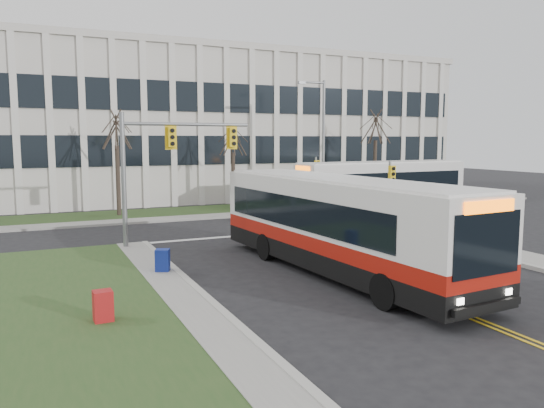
% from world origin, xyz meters
% --- Properties ---
extents(ground, '(120.00, 120.00, 0.00)m').
position_xyz_m(ground, '(0.00, 0.00, 0.00)').
color(ground, black).
rests_on(ground, ground).
extents(grass_verge, '(5.00, 26.00, 0.12)m').
position_xyz_m(grass_verge, '(-10.00, -5.00, 0.06)').
color(grass_verge, '#2B491F').
rests_on(grass_verge, ground).
extents(sidewalk_west, '(1.20, 26.00, 0.14)m').
position_xyz_m(sidewalk_west, '(-7.00, -5.00, 0.07)').
color(sidewalk_west, '#9E9B93').
rests_on(sidewalk_west, ground).
extents(sidewalk_cross, '(44.00, 1.60, 0.14)m').
position_xyz_m(sidewalk_cross, '(5.00, 15.20, 0.07)').
color(sidewalk_cross, '#9E9B93').
rests_on(sidewalk_cross, ground).
extents(building_lawn, '(44.00, 5.00, 0.12)m').
position_xyz_m(building_lawn, '(5.00, 18.00, 0.06)').
color(building_lawn, '#2B491F').
rests_on(building_lawn, ground).
extents(office_building, '(40.00, 16.00, 12.00)m').
position_xyz_m(office_building, '(5.00, 30.00, 6.00)').
color(office_building, beige).
rests_on(office_building, ground).
extents(mast_arm_signal, '(6.11, 0.38, 6.20)m').
position_xyz_m(mast_arm_signal, '(-5.62, 7.16, 4.26)').
color(mast_arm_signal, slate).
rests_on(mast_arm_signal, ground).
extents(signal_pole_near, '(0.34, 0.39, 3.80)m').
position_xyz_m(signal_pole_near, '(7.20, 6.90, 2.50)').
color(signal_pole_near, slate).
rests_on(signal_pole_near, ground).
extents(signal_pole_far, '(0.34, 0.39, 3.80)m').
position_xyz_m(signal_pole_far, '(7.20, 15.40, 2.50)').
color(signal_pole_far, slate).
rests_on(signal_pole_far, ground).
extents(streetlight, '(2.15, 0.25, 9.20)m').
position_xyz_m(streetlight, '(8.03, 16.20, 5.19)').
color(streetlight, slate).
rests_on(streetlight, ground).
extents(directory_sign, '(1.50, 0.12, 2.00)m').
position_xyz_m(directory_sign, '(2.50, 17.50, 1.17)').
color(directory_sign, slate).
rests_on(directory_sign, ground).
extents(tree_left, '(1.80, 1.80, 7.70)m').
position_xyz_m(tree_left, '(-6.00, 18.00, 5.51)').
color(tree_left, '#42352B').
rests_on(tree_left, ground).
extents(tree_mid, '(1.80, 1.80, 6.82)m').
position_xyz_m(tree_mid, '(2.00, 18.20, 4.88)').
color(tree_mid, '#42352B').
rests_on(tree_mid, ground).
extents(tree_right, '(1.80, 1.80, 8.25)m').
position_xyz_m(tree_right, '(14.00, 18.00, 5.91)').
color(tree_right, '#42352B').
rests_on(tree_right, ground).
extents(bus_main, '(3.83, 13.36, 3.52)m').
position_xyz_m(bus_main, '(-0.79, -0.61, 1.76)').
color(bus_main, silver).
rests_on(bus_main, ground).
extents(bus_cross, '(12.86, 3.28, 3.40)m').
position_xyz_m(bus_cross, '(11.29, 13.34, 1.70)').
color(bus_cross, silver).
rests_on(bus_cross, ground).
extents(newspaper_box_blue, '(0.63, 0.61, 0.95)m').
position_xyz_m(newspaper_box_blue, '(-6.80, 1.94, 0.47)').
color(newspaper_box_blue, navy).
rests_on(newspaper_box_blue, ground).
extents(newspaper_box_red, '(0.52, 0.47, 0.95)m').
position_xyz_m(newspaper_box_red, '(-9.49, -2.80, 0.47)').
color(newspaper_box_red, '#A81517').
rests_on(newspaper_box_red, ground).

